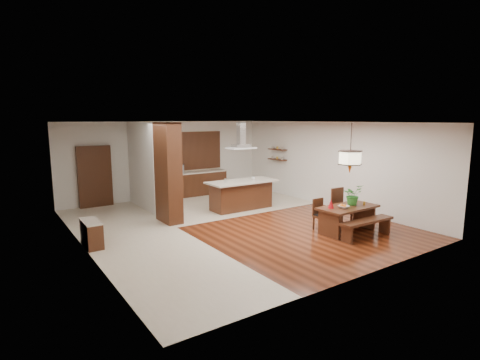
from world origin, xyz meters
TOP-DOWN VIEW (x-y plane):
  - room_shell at (0.00, 0.00)m, footprint 9.00×9.04m
  - tile_hallway at (-2.75, 0.00)m, footprint 2.50×9.00m
  - tile_kitchen at (1.25, 2.50)m, footprint 5.50×4.00m
  - soffit_band at (0.00, 0.00)m, footprint 8.00×9.00m
  - partition_pier at (-1.40, 1.20)m, footprint 0.45×1.00m
  - partition_stub at (-1.40, 3.30)m, footprint 0.18×2.40m
  - hallway_console at (-3.81, 0.20)m, footprint 0.37×0.88m
  - hallway_doorway at (-2.70, 4.40)m, footprint 1.10×0.20m
  - rear_counter at (1.00, 4.20)m, footprint 2.60×0.62m
  - kitchen_window at (1.00, 4.46)m, footprint 2.60×0.08m
  - shelf_lower at (3.87, 2.60)m, footprint 0.26×0.90m
  - shelf_upper at (3.87, 2.60)m, footprint 0.26×0.90m
  - dining_table at (2.12, -2.42)m, footprint 1.71×0.90m
  - dining_bench at (2.14, -3.03)m, footprint 1.67×0.40m
  - dining_chair_left at (1.68, -1.92)m, footprint 0.39×0.39m
  - dining_chair_right at (2.52, -1.90)m, footprint 0.49×0.49m
  - pendant_lantern at (2.12, -2.42)m, footprint 0.64×0.64m
  - foliage_plant at (2.36, -2.37)m, footprint 0.52×0.45m
  - fruit_bowl at (1.87, -2.49)m, footprint 0.30×0.30m
  - napkin_cone at (1.58, -2.31)m, footprint 0.20×0.20m
  - gold_ornament at (2.65, -2.53)m, footprint 0.07×0.07m
  - kitchen_island at (1.23, 1.29)m, footprint 2.35×1.03m
  - range_hood at (1.23, 1.29)m, footprint 0.90×0.55m
  - island_cup at (1.66, 1.20)m, footprint 0.15×0.15m
  - microwave at (0.23, 4.22)m, footprint 0.71×0.61m

SIDE VIEW (x-z plane):
  - tile_hallway at x=-2.75m, z-range 0.00..0.01m
  - tile_kitchen at x=1.25m, z-range 0.00..0.01m
  - dining_bench at x=2.14m, z-range 0.00..0.47m
  - hallway_console at x=-3.81m, z-range 0.00..0.63m
  - dining_chair_left at x=1.68m, z-range 0.00..0.85m
  - rear_counter at x=1.00m, z-range 0.00..0.95m
  - kitchen_island at x=1.23m, z-range 0.01..0.98m
  - dining_table at x=2.12m, z-range 0.16..0.87m
  - dining_chair_right at x=2.52m, z-range 0.00..1.05m
  - fruit_bowl at x=1.87m, z-range 0.70..0.77m
  - gold_ornament at x=2.65m, z-range 0.70..0.79m
  - napkin_cone at x=1.58m, z-range 0.70..0.94m
  - foliage_plant at x=2.36m, z-range 0.70..1.25m
  - island_cup at x=1.66m, z-range 0.97..1.06m
  - hallway_doorway at x=-2.70m, z-range 0.00..2.10m
  - microwave at x=0.23m, z-range 0.95..1.28m
  - shelf_lower at x=3.87m, z-range 1.38..1.42m
  - partition_pier at x=-1.40m, z-range 0.00..2.90m
  - partition_stub at x=-1.40m, z-range 0.00..2.90m
  - kitchen_window at x=1.00m, z-range 1.00..2.50m
  - shelf_upper at x=3.87m, z-range 1.78..1.82m
  - room_shell at x=0.00m, z-range 0.60..3.52m
  - pendant_lantern at x=2.12m, z-range 1.59..2.90m
  - range_hood at x=1.23m, z-range 2.03..2.90m
  - soffit_band at x=0.00m, z-range 2.88..2.89m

